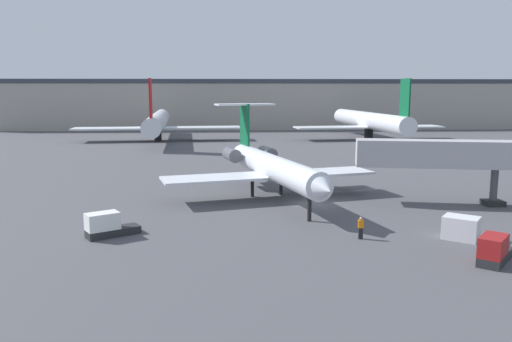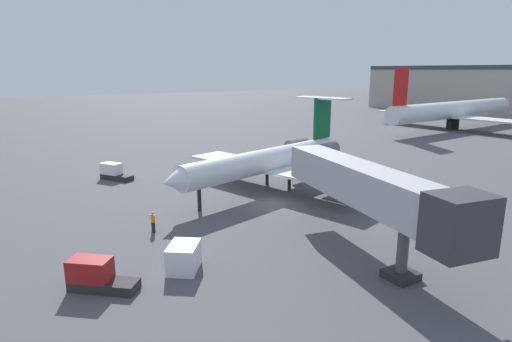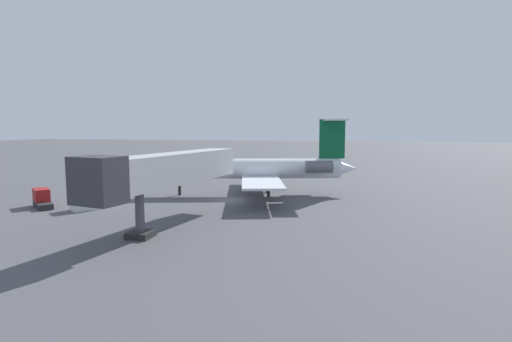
{
  "view_description": "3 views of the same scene",
  "coord_description": "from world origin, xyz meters",
  "px_view_note": "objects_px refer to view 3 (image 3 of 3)",
  "views": [
    {
      "loc": [
        -8.05,
        -48.91,
        11.11
      ],
      "look_at": [
        -5.78,
        -1.81,
        3.55
      ],
      "focal_mm": 35.86,
      "sensor_mm": 36.0,
      "label": 1
    },
    {
      "loc": [
        33.46,
        -22.12,
        12.62
      ],
      "look_at": [
        -2.18,
        -0.41,
        2.81
      ],
      "focal_mm": 30.31,
      "sensor_mm": 36.0,
      "label": 2
    },
    {
      "loc": [
        44.35,
        13.91,
        8.46
      ],
      "look_at": [
        -3.28,
        2.49,
        3.08
      ],
      "focal_mm": 28.13,
      "sensor_mm": 36.0,
      "label": 3
    }
  ],
  "objects_px": {
    "regional_jet": "(260,168)",
    "baggage_tug_trailing": "(199,173)",
    "cargo_container_uld": "(84,201)",
    "jet_bridge": "(162,171)",
    "baggage_tug_lead": "(42,199)",
    "ground_crew_marshaller": "(128,191)"
  },
  "relations": [
    {
      "from": "baggage_tug_lead",
      "to": "ground_crew_marshaller",
      "type": "bearing_deg",
      "value": 141.23
    },
    {
      "from": "jet_bridge",
      "to": "cargo_container_uld",
      "type": "bearing_deg",
      "value": -114.84
    },
    {
      "from": "regional_jet",
      "to": "cargo_container_uld",
      "type": "relative_size",
      "value": 8.38
    },
    {
      "from": "baggage_tug_trailing",
      "to": "cargo_container_uld",
      "type": "distance_m",
      "value": 26.68
    },
    {
      "from": "regional_jet",
      "to": "baggage_tug_trailing",
      "type": "bearing_deg",
      "value": -134.99
    },
    {
      "from": "cargo_container_uld",
      "to": "ground_crew_marshaller",
      "type": "bearing_deg",
      "value": 176.63
    },
    {
      "from": "jet_bridge",
      "to": "baggage_tug_lead",
      "type": "xyz_separation_m",
      "value": [
        -5.58,
        -16.84,
        -4.01
      ]
    },
    {
      "from": "jet_bridge",
      "to": "ground_crew_marshaller",
      "type": "relative_size",
      "value": 10.97
    },
    {
      "from": "regional_jet",
      "to": "baggage_tug_trailing",
      "type": "height_order",
      "value": "regional_jet"
    },
    {
      "from": "cargo_container_uld",
      "to": "jet_bridge",
      "type": "bearing_deg",
      "value": 65.16
    },
    {
      "from": "jet_bridge",
      "to": "baggage_tug_lead",
      "type": "height_order",
      "value": "jet_bridge"
    },
    {
      "from": "ground_crew_marshaller",
      "to": "baggage_tug_trailing",
      "type": "xyz_separation_m",
      "value": [
        -19.13,
        1.55,
        -0.02
      ]
    },
    {
      "from": "regional_jet",
      "to": "baggage_tug_trailing",
      "type": "distance_m",
      "value": 19.2
    },
    {
      "from": "regional_jet",
      "to": "baggage_tug_trailing",
      "type": "relative_size",
      "value": 6.25
    },
    {
      "from": "jet_bridge",
      "to": "cargo_container_uld",
      "type": "height_order",
      "value": "jet_bridge"
    },
    {
      "from": "jet_bridge",
      "to": "ground_crew_marshaller",
      "type": "height_order",
      "value": "jet_bridge"
    },
    {
      "from": "ground_crew_marshaller",
      "to": "regional_jet",
      "type": "bearing_deg",
      "value": 110.74
    },
    {
      "from": "ground_crew_marshaller",
      "to": "baggage_tug_trailing",
      "type": "distance_m",
      "value": 19.2
    },
    {
      "from": "regional_jet",
      "to": "baggage_tug_lead",
      "type": "bearing_deg",
      "value": -58.2
    },
    {
      "from": "jet_bridge",
      "to": "cargo_container_uld",
      "type": "relative_size",
      "value": 6.02
    },
    {
      "from": "baggage_tug_lead",
      "to": "cargo_container_uld",
      "type": "bearing_deg",
      "value": 87.23
    },
    {
      "from": "ground_crew_marshaller",
      "to": "baggage_tug_lead",
      "type": "xyz_separation_m",
      "value": [
        7.21,
        -5.79,
        -0.02
      ]
    }
  ]
}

